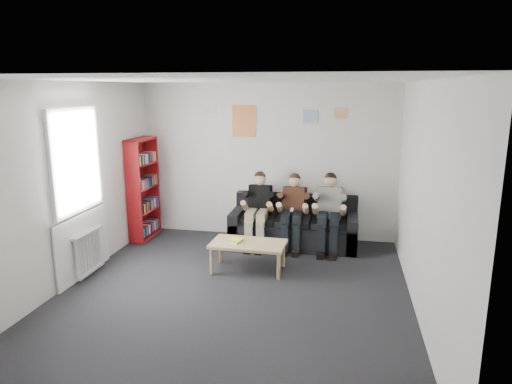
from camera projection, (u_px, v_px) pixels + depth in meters
room_shell at (232, 193)px, 5.61m from camera, size 5.00×5.00×5.00m
sofa at (294, 228)px, 7.75m from camera, size 2.10×0.86×0.81m
bookshelf at (144, 189)px, 7.98m from camera, size 0.27×0.80×1.77m
coffee_table at (248, 246)px, 6.60m from camera, size 1.07×0.59×0.43m
game_cases at (235, 241)px, 6.59m from camera, size 0.23×0.20×0.04m
person_left at (258, 210)px, 7.60m from camera, size 0.38×0.80×1.25m
person_middle at (293, 212)px, 7.49m from camera, size 0.37×0.79×1.24m
person_right at (329, 213)px, 7.38m from camera, size 0.39×0.83×1.27m
radiator at (88, 252)px, 6.43m from camera, size 0.10×0.64×0.60m
window at (79, 205)px, 6.29m from camera, size 0.05×1.30×2.36m
poster_large at (244, 121)px, 7.91m from camera, size 0.42×0.01×0.55m
poster_blue at (311, 116)px, 7.67m from camera, size 0.25×0.01×0.20m
poster_pink at (341, 113)px, 7.56m from camera, size 0.22×0.01×0.18m
poster_sign at (211, 109)px, 7.98m from camera, size 0.20×0.01×0.14m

